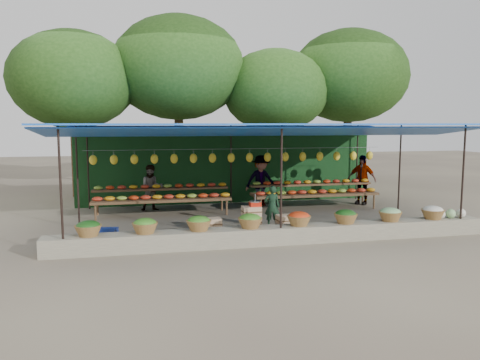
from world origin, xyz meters
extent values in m
plane|color=brown|center=(0.00, 0.00, 0.00)|extent=(60.00, 60.00, 0.00)
cube|color=#6A6655|center=(0.00, -2.75, 0.20)|extent=(10.60, 0.55, 0.40)
cylinder|color=black|center=(-4.80, -2.90, 1.40)|extent=(0.05, 0.05, 2.80)
cylinder|color=black|center=(0.00, -2.90, 1.40)|extent=(0.05, 0.05, 2.80)
cylinder|color=black|center=(4.80, -2.90, 1.40)|extent=(0.05, 0.05, 2.80)
cylinder|color=black|center=(-4.80, 0.00, 1.40)|extent=(0.05, 0.05, 2.80)
cylinder|color=black|center=(4.80, 0.00, 1.40)|extent=(0.05, 0.05, 2.80)
cylinder|color=black|center=(-4.80, 2.90, 1.40)|extent=(0.05, 0.05, 2.80)
cylinder|color=black|center=(0.00, 2.90, 1.40)|extent=(0.05, 0.05, 2.80)
cylinder|color=black|center=(4.80, 2.90, 1.40)|extent=(0.05, 0.05, 2.80)
cube|color=blue|center=(0.00, 0.00, 2.80)|extent=(10.80, 6.60, 0.04)
cube|color=blue|center=(0.00, -2.00, 2.62)|extent=(10.80, 2.19, 0.26)
cube|color=blue|center=(0.00, 2.00, 2.62)|extent=(10.80, 2.19, 0.26)
cylinder|color=#939397|center=(0.00, 1.40, 2.02)|extent=(9.60, 0.01, 0.01)
ellipsoid|color=yellow|center=(-4.50, 1.40, 1.74)|extent=(0.23, 0.17, 0.30)
ellipsoid|color=yellow|center=(-3.90, 1.40, 1.74)|extent=(0.23, 0.17, 0.30)
ellipsoid|color=yellow|center=(-3.30, 1.40, 1.74)|extent=(0.23, 0.17, 0.30)
ellipsoid|color=yellow|center=(-2.70, 1.40, 1.74)|extent=(0.23, 0.17, 0.30)
ellipsoid|color=yellow|center=(-2.10, 1.40, 1.74)|extent=(0.23, 0.17, 0.30)
ellipsoid|color=yellow|center=(-1.50, 1.40, 1.74)|extent=(0.23, 0.17, 0.30)
ellipsoid|color=yellow|center=(-0.90, 1.40, 1.74)|extent=(0.23, 0.17, 0.30)
ellipsoid|color=yellow|center=(-0.30, 1.40, 1.74)|extent=(0.23, 0.17, 0.30)
ellipsoid|color=yellow|center=(0.30, 1.40, 1.74)|extent=(0.23, 0.17, 0.30)
ellipsoid|color=yellow|center=(0.90, 1.40, 1.74)|extent=(0.23, 0.17, 0.30)
ellipsoid|color=yellow|center=(1.50, 1.40, 1.74)|extent=(0.23, 0.17, 0.30)
ellipsoid|color=yellow|center=(2.10, 1.40, 1.74)|extent=(0.23, 0.17, 0.30)
ellipsoid|color=yellow|center=(2.70, 1.40, 1.74)|extent=(0.23, 0.17, 0.30)
ellipsoid|color=yellow|center=(3.30, 1.40, 1.74)|extent=(0.23, 0.17, 0.30)
ellipsoid|color=yellow|center=(3.90, 1.40, 1.74)|extent=(0.23, 0.17, 0.30)
ellipsoid|color=yellow|center=(4.50, 1.40, 1.74)|extent=(0.23, 0.17, 0.30)
ellipsoid|color=#1A4D14|center=(-4.30, -2.75, 0.62)|extent=(0.52, 0.52, 0.23)
ellipsoid|color=#3D7D21|center=(-3.10, -2.75, 0.62)|extent=(0.52, 0.52, 0.23)
ellipsoid|color=#3D7D21|center=(-1.90, -2.75, 0.62)|extent=(0.52, 0.52, 0.23)
ellipsoid|color=#3D7D21|center=(-0.70, -2.75, 0.62)|extent=(0.52, 0.52, 0.23)
ellipsoid|color=red|center=(0.50, -2.75, 0.62)|extent=(0.52, 0.52, 0.23)
ellipsoid|color=#1A4D14|center=(1.70, -2.75, 0.62)|extent=(0.52, 0.52, 0.23)
ellipsoid|color=#88BE76|center=(2.90, -2.75, 0.62)|extent=(0.52, 0.52, 0.23)
ellipsoid|color=beige|center=(4.10, -2.75, 0.62)|extent=(0.52, 0.52, 0.23)
cube|color=#1A4A20|center=(0.00, 3.15, 1.25)|extent=(10.60, 0.06, 2.50)
cylinder|color=#3E2D16|center=(-5.50, 5.80, 1.98)|extent=(0.36, 0.36, 3.97)
ellipsoid|color=#19380F|center=(-5.50, 5.80, 4.46)|extent=(4.77, 4.77, 3.69)
cylinder|color=#3E2D16|center=(-1.50, 6.20, 2.24)|extent=(0.36, 0.36, 4.48)
ellipsoid|color=#19380F|center=(-1.50, 6.20, 5.04)|extent=(5.39, 5.39, 4.17)
cylinder|color=#3E2D16|center=(2.50, 5.90, 1.86)|extent=(0.36, 0.36, 3.71)
ellipsoid|color=#19380F|center=(2.50, 5.90, 4.18)|extent=(4.47, 4.47, 3.45)
cylinder|color=#3E2D16|center=(6.00, 6.30, 2.18)|extent=(0.36, 0.36, 4.35)
ellipsoid|color=#19380F|center=(6.00, 6.30, 4.90)|extent=(5.24, 5.24, 4.05)
cube|color=#4C391E|center=(-2.50, 1.30, 0.50)|extent=(4.20, 0.95, 0.08)
cube|color=#4C391E|center=(-2.50, 1.60, 0.78)|extent=(4.20, 0.35, 0.06)
cylinder|color=#4C391E|center=(-4.45, 0.90, 0.25)|extent=(0.06, 0.06, 0.50)
cylinder|color=#4C391E|center=(-0.55, 0.90, 0.25)|extent=(0.06, 0.06, 0.50)
cylinder|color=#4C391E|center=(-4.45, 1.70, 0.25)|extent=(0.06, 0.06, 0.50)
cylinder|color=#4C391E|center=(-0.55, 1.70, 0.25)|extent=(0.06, 0.06, 0.50)
ellipsoid|color=red|center=(-4.40, 1.15, 0.60)|extent=(0.31, 0.26, 0.13)
ellipsoid|color=#89AC35|center=(-4.40, 1.60, 0.87)|extent=(0.26, 0.22, 0.12)
ellipsoid|color=orange|center=(-4.05, 1.15, 0.60)|extent=(0.31, 0.26, 0.13)
ellipsoid|color=red|center=(-4.05, 1.60, 0.87)|extent=(0.26, 0.22, 0.12)
ellipsoid|color=#89AC35|center=(-3.70, 1.15, 0.60)|extent=(0.31, 0.26, 0.13)
ellipsoid|color=red|center=(-3.70, 1.60, 0.87)|extent=(0.26, 0.22, 0.12)
ellipsoid|color=red|center=(-3.35, 1.15, 0.60)|extent=(0.31, 0.26, 0.13)
ellipsoid|color=orange|center=(-3.35, 1.60, 0.87)|extent=(0.26, 0.22, 0.12)
ellipsoid|color=red|center=(-3.00, 1.15, 0.60)|extent=(0.31, 0.26, 0.13)
ellipsoid|color=red|center=(-3.00, 1.60, 0.87)|extent=(0.26, 0.22, 0.12)
ellipsoid|color=orange|center=(-2.65, 1.15, 0.60)|extent=(0.31, 0.26, 0.13)
ellipsoid|color=orange|center=(-2.65, 1.60, 0.87)|extent=(0.26, 0.22, 0.12)
ellipsoid|color=red|center=(-2.30, 1.15, 0.60)|extent=(0.31, 0.26, 0.13)
ellipsoid|color=#89AC35|center=(-2.30, 1.60, 0.87)|extent=(0.26, 0.22, 0.12)
ellipsoid|color=orange|center=(-1.95, 1.15, 0.60)|extent=(0.31, 0.26, 0.13)
ellipsoid|color=red|center=(-1.95, 1.60, 0.87)|extent=(0.26, 0.22, 0.12)
ellipsoid|color=#89AC35|center=(-1.60, 1.15, 0.60)|extent=(0.31, 0.26, 0.13)
ellipsoid|color=red|center=(-1.60, 1.60, 0.87)|extent=(0.26, 0.22, 0.12)
ellipsoid|color=red|center=(-1.25, 1.15, 0.60)|extent=(0.31, 0.26, 0.13)
ellipsoid|color=orange|center=(-1.25, 1.60, 0.87)|extent=(0.26, 0.22, 0.12)
ellipsoid|color=red|center=(-0.90, 1.15, 0.60)|extent=(0.31, 0.26, 0.13)
ellipsoid|color=red|center=(-0.90, 1.60, 0.87)|extent=(0.26, 0.22, 0.12)
ellipsoid|color=orange|center=(-0.55, 1.15, 0.60)|extent=(0.31, 0.26, 0.13)
ellipsoid|color=orange|center=(-0.55, 1.60, 0.87)|extent=(0.26, 0.22, 0.12)
cube|color=#4C391E|center=(2.50, 1.30, 0.50)|extent=(4.20, 0.95, 0.08)
cube|color=#4C391E|center=(2.50, 1.60, 0.78)|extent=(4.20, 0.35, 0.06)
cylinder|color=#4C391E|center=(0.55, 0.90, 0.25)|extent=(0.06, 0.06, 0.50)
cylinder|color=#4C391E|center=(4.45, 0.90, 0.25)|extent=(0.06, 0.06, 0.50)
cylinder|color=#4C391E|center=(0.55, 1.70, 0.25)|extent=(0.06, 0.06, 0.50)
cylinder|color=#4C391E|center=(4.45, 1.70, 0.25)|extent=(0.06, 0.06, 0.50)
ellipsoid|color=red|center=(0.60, 1.15, 0.60)|extent=(0.31, 0.26, 0.13)
ellipsoid|color=#89AC35|center=(0.60, 1.60, 0.87)|extent=(0.26, 0.22, 0.12)
ellipsoid|color=orange|center=(0.95, 1.15, 0.60)|extent=(0.31, 0.26, 0.13)
ellipsoid|color=red|center=(0.95, 1.60, 0.87)|extent=(0.26, 0.22, 0.12)
ellipsoid|color=#89AC35|center=(1.30, 1.15, 0.60)|extent=(0.31, 0.26, 0.13)
ellipsoid|color=red|center=(1.30, 1.60, 0.87)|extent=(0.26, 0.22, 0.12)
ellipsoid|color=red|center=(1.65, 1.15, 0.60)|extent=(0.31, 0.26, 0.13)
ellipsoid|color=orange|center=(1.65, 1.60, 0.87)|extent=(0.26, 0.22, 0.12)
ellipsoid|color=red|center=(2.00, 1.15, 0.60)|extent=(0.31, 0.26, 0.13)
ellipsoid|color=red|center=(2.00, 1.60, 0.87)|extent=(0.26, 0.22, 0.12)
ellipsoid|color=orange|center=(2.35, 1.15, 0.60)|extent=(0.31, 0.26, 0.13)
ellipsoid|color=orange|center=(2.35, 1.60, 0.87)|extent=(0.26, 0.22, 0.12)
ellipsoid|color=red|center=(2.70, 1.15, 0.60)|extent=(0.31, 0.26, 0.13)
ellipsoid|color=#89AC35|center=(2.70, 1.60, 0.87)|extent=(0.26, 0.22, 0.12)
ellipsoid|color=orange|center=(3.05, 1.15, 0.60)|extent=(0.31, 0.26, 0.13)
ellipsoid|color=red|center=(3.05, 1.60, 0.87)|extent=(0.26, 0.22, 0.12)
ellipsoid|color=#89AC35|center=(3.40, 1.15, 0.60)|extent=(0.31, 0.26, 0.13)
ellipsoid|color=red|center=(3.40, 1.60, 0.87)|extent=(0.26, 0.22, 0.12)
ellipsoid|color=red|center=(3.75, 1.15, 0.60)|extent=(0.31, 0.26, 0.13)
ellipsoid|color=orange|center=(3.75, 1.60, 0.87)|extent=(0.26, 0.22, 0.12)
ellipsoid|color=red|center=(4.10, 1.15, 0.60)|extent=(0.31, 0.26, 0.13)
ellipsoid|color=red|center=(4.10, 1.60, 0.87)|extent=(0.26, 0.22, 0.12)
ellipsoid|color=orange|center=(4.45, 1.15, 0.60)|extent=(0.31, 0.26, 0.13)
ellipsoid|color=orange|center=(4.45, 1.60, 0.87)|extent=(0.26, 0.22, 0.12)
cube|color=tan|center=(-1.48, -1.98, 0.12)|extent=(0.46, 0.36, 0.25)
cube|color=tan|center=(-1.48, -1.98, 0.39)|extent=(0.46, 0.36, 0.25)
cube|color=tan|center=(-0.48, -1.98, 0.12)|extent=(0.46, 0.36, 0.25)
cube|color=tan|center=(-0.48, -1.98, 0.39)|extent=(0.46, 0.36, 0.25)
cube|color=tan|center=(-0.48, -1.98, 0.65)|extent=(0.46, 0.36, 0.25)
cube|color=tan|center=(0.42, -1.98, 0.12)|extent=(0.46, 0.36, 0.25)
cube|color=tan|center=(0.42, -1.98, 0.39)|extent=(0.46, 0.36, 0.25)
cube|color=red|center=(-0.38, -1.98, 0.82)|extent=(0.27, 0.23, 0.11)
cylinder|color=#939397|center=(-0.38, -1.98, 0.89)|extent=(0.29, 0.29, 0.03)
cylinder|color=#939397|center=(-0.38, -1.98, 0.98)|extent=(0.03, 0.03, 0.20)
imported|color=#16311E|center=(0.33, -1.06, 0.57)|extent=(0.46, 0.35, 1.15)
imported|color=slate|center=(-2.77, 2.15, 0.75)|extent=(0.77, 0.62, 1.50)
imported|color=slate|center=(0.93, 2.29, 0.87)|extent=(1.17, 0.74, 1.74)
imported|color=slate|center=(4.45, 1.80, 0.87)|extent=(1.00, 1.03, 1.73)
cube|color=navy|center=(-4.04, -1.79, 0.15)|extent=(0.54, 0.41, 0.30)
cube|color=navy|center=(-3.96, -1.43, 0.13)|extent=(0.48, 0.37, 0.26)
camera|label=1|loc=(-3.26, -13.11, 2.81)|focal=35.00mm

